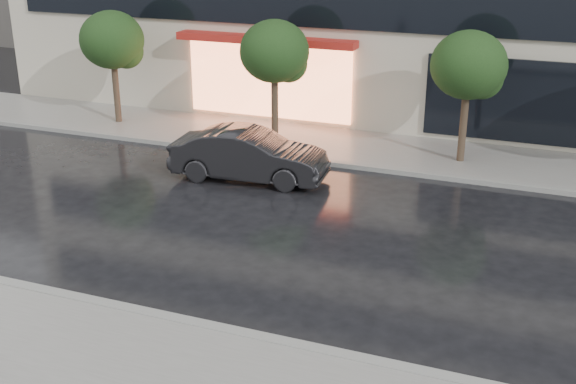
% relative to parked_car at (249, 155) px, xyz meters
% --- Properties ---
extents(ground, '(120.00, 120.00, 0.00)m').
position_rel_parked_car_xyz_m(ground, '(2.38, -6.53, -0.72)').
color(ground, black).
rests_on(ground, ground).
extents(sidewalk_far, '(60.00, 3.50, 0.12)m').
position_rel_parked_car_xyz_m(sidewalk_far, '(2.38, 3.72, -0.66)').
color(sidewalk_far, slate).
rests_on(sidewalk_far, ground).
extents(curb_near, '(60.00, 0.25, 0.14)m').
position_rel_parked_car_xyz_m(curb_near, '(2.38, -7.53, -0.65)').
color(curb_near, gray).
rests_on(curb_near, ground).
extents(curb_far, '(60.00, 0.25, 0.14)m').
position_rel_parked_car_xyz_m(curb_far, '(2.38, 1.97, -0.65)').
color(curb_far, gray).
rests_on(curb_far, ground).
extents(tree_far_west, '(2.20, 2.20, 3.99)m').
position_rel_parked_car_xyz_m(tree_far_west, '(-6.56, 3.50, 2.20)').
color(tree_far_west, '#33261C').
rests_on(tree_far_west, ground).
extents(tree_mid_west, '(2.20, 2.20, 3.99)m').
position_rel_parked_car_xyz_m(tree_mid_west, '(-0.56, 3.50, 2.20)').
color(tree_mid_west, '#33261C').
rests_on(tree_mid_west, ground).
extents(tree_mid_east, '(2.20, 2.20, 3.99)m').
position_rel_parked_car_xyz_m(tree_mid_east, '(5.44, 3.50, 2.20)').
color(tree_mid_east, '#33261C').
rests_on(tree_mid_east, ground).
extents(parked_car, '(4.49, 1.88, 1.44)m').
position_rel_parked_car_xyz_m(parked_car, '(0.00, 0.00, 0.00)').
color(parked_car, black).
rests_on(parked_car, ground).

